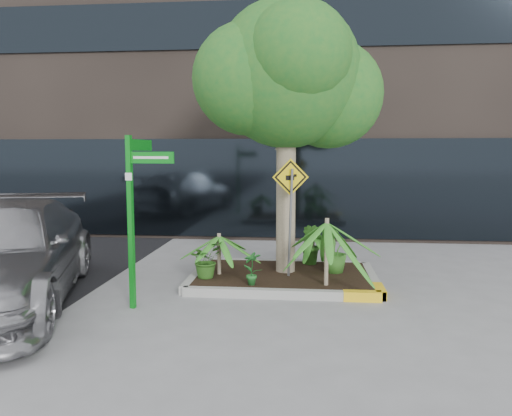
# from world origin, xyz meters

# --- Properties ---
(ground) EXTENTS (80.00, 80.00, 0.00)m
(ground) POSITION_xyz_m (0.00, 0.00, 0.00)
(ground) COLOR gray
(ground) RESTS_ON ground
(planter) EXTENTS (3.35, 2.36, 0.15)m
(planter) POSITION_xyz_m (0.23, 0.27, 0.10)
(planter) COLOR #9E9E99
(planter) RESTS_ON ground
(tree) EXTENTS (3.40, 3.02, 5.11)m
(tree) POSITION_xyz_m (0.22, 0.50, 3.73)
(tree) COLOR tan
(tree) RESTS_ON ground
(palm_front) EXTENTS (1.26, 1.26, 1.40)m
(palm_front) POSITION_xyz_m (0.94, -0.45, 1.20)
(palm_front) COLOR tan
(palm_front) RESTS_ON ground
(palm_left) EXTENTS (0.84, 0.84, 0.93)m
(palm_left) POSITION_xyz_m (-0.96, 0.12, 0.84)
(palm_left) COLOR tan
(palm_left) RESTS_ON ground
(palm_back) EXTENTS (0.71, 0.71, 0.79)m
(palm_back) POSITION_xyz_m (0.74, 1.12, 0.74)
(palm_back) COLOR tan
(palm_back) RESTS_ON ground
(parked_car) EXTENTS (3.71, 5.87, 1.58)m
(parked_car) POSITION_xyz_m (-4.06, -1.55, 0.79)
(parked_car) COLOR #9F9FA4
(parked_car) RESTS_ON ground
(shrub_a) EXTENTS (0.78, 0.78, 0.64)m
(shrub_a) POSITION_xyz_m (-1.15, -0.15, 0.47)
(shrub_a) COLOR #295A19
(shrub_a) RESTS_ON planter
(shrub_b) EXTENTS (0.63, 0.63, 0.84)m
(shrub_b) POSITION_xyz_m (1.12, 0.48, 0.57)
(shrub_b) COLOR #337122
(shrub_b) RESTS_ON planter
(shrub_c) EXTENTS (0.42, 0.42, 0.58)m
(shrub_c) POSITION_xyz_m (-0.29, -0.55, 0.44)
(shrub_c) COLOR #1F6624
(shrub_c) RESTS_ON planter
(shrub_d) EXTENTS (0.63, 0.63, 0.81)m
(shrub_d) POSITION_xyz_m (0.72, 1.06, 0.55)
(shrub_d) COLOR #265919
(shrub_d) RESTS_ON planter
(street_sign_post) EXTENTS (0.76, 0.83, 2.60)m
(street_sign_post) POSITION_xyz_m (-1.94, -1.46, 1.60)
(street_sign_post) COLOR #0B8119
(street_sign_post) RESTS_ON ground
(cattle_sign) EXTENTS (0.62, 0.25, 2.09)m
(cattle_sign) POSITION_xyz_m (0.32, -0.01, 1.56)
(cattle_sign) COLOR slate
(cattle_sign) RESTS_ON ground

